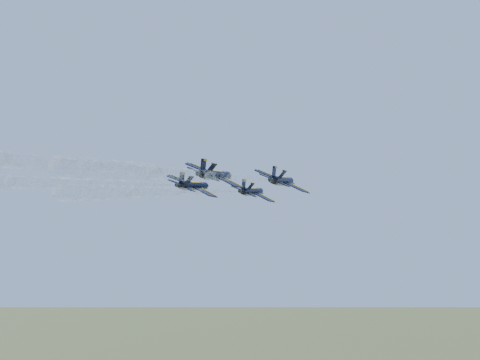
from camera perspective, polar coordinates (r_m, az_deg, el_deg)
The scene contains 8 objects.
jet_lead at distance 130.71m, azimuth 1.33°, elevation -1.23°, with size 11.38×16.78×5.79m.
jet_left at distance 120.90m, azimuth -4.93°, elevation -0.62°, with size 11.38×16.78×5.79m.
jet_right at distance 113.20m, azimuth 4.56°, elevation -0.10°, with size 11.38×16.78×5.79m.
jet_slot at distance 105.08m, azimuth -2.57°, elevation 0.52°, with size 11.38×16.78×5.79m.
smoke_trail_lead at distance 84.80m, azimuth -8.48°, elevation 2.77°, with size 19.43×63.58×2.76m.
smoke_trail_left at distance 78.21m, azimuth -19.40°, elevation 4.10°, with size 19.43×63.58×2.76m.
smoke_trail_right at distance 66.63m, azimuth -5.64°, elevation 5.77°, with size 19.43×63.58×2.76m.
smoke_trail_slot at distance 62.02m, azimuth -19.19°, elevation 7.27°, with size 19.43×63.58×2.76m.
Camera 1 is at (64.05, -93.35, 91.17)m, focal length 40.00 mm.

